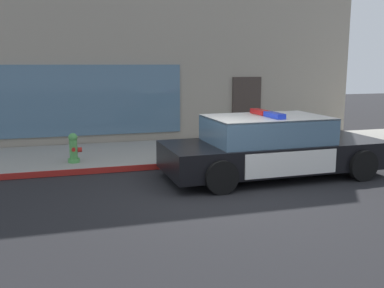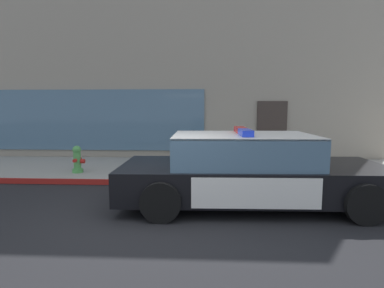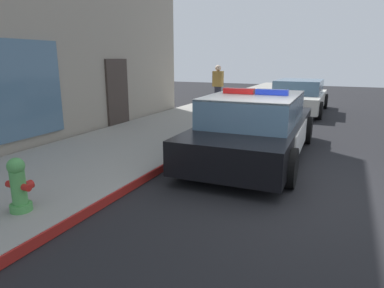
# 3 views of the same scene
# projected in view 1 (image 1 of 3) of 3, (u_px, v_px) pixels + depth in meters

# --- Properties ---
(ground) EXTENTS (48.00, 48.00, 0.00)m
(ground) POSITION_uv_depth(u_px,v_px,m) (212.00, 194.00, 8.61)
(ground) COLOR black
(sidewalk) EXTENTS (48.00, 3.25, 0.15)m
(sidewalk) POSITION_uv_depth(u_px,v_px,m) (166.00, 152.00, 12.33)
(sidewalk) COLOR gray
(sidewalk) RESTS_ON ground
(curb_red_paint) EXTENTS (28.80, 0.04, 0.14)m
(curb_red_paint) POSITION_uv_depth(u_px,v_px,m) (181.00, 165.00, 10.78)
(curb_red_paint) COLOR maroon
(curb_red_paint) RESTS_ON ground
(storefront_building) EXTENTS (19.12, 11.32, 9.14)m
(storefront_building) POSITION_uv_depth(u_px,v_px,m) (61.00, 12.00, 17.67)
(storefront_building) COLOR gray
(storefront_building) RESTS_ON ground
(police_cruiser) EXTENTS (5.06, 2.23, 1.49)m
(police_cruiser) POSITION_uv_depth(u_px,v_px,m) (272.00, 147.00, 9.92)
(police_cruiser) COLOR black
(police_cruiser) RESTS_ON ground
(fire_hydrant) EXTENTS (0.34, 0.39, 0.73)m
(fire_hydrant) POSITION_uv_depth(u_px,v_px,m) (74.00, 148.00, 10.67)
(fire_hydrant) COLOR #4C994C
(fire_hydrant) RESTS_ON sidewalk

